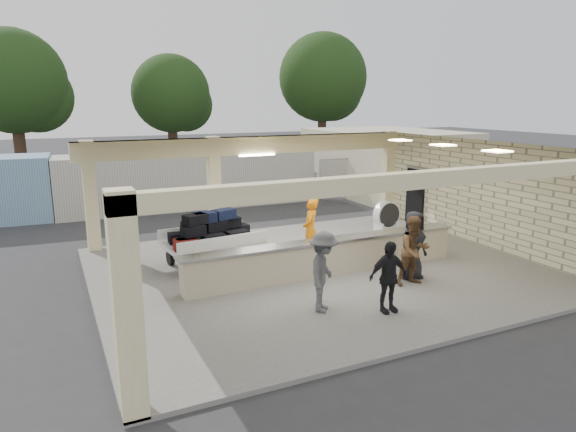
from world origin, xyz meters
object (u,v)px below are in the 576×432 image
drum_fan (387,215)px  passenger_b (388,277)px  luggage_cart (210,235)px  passenger_c (323,272)px  passenger_a (414,251)px  car_dark (291,168)px  car_white_a (348,171)px  container_white (190,179)px  car_white_b (388,169)px  baggage_handler (310,230)px  passenger_d (413,245)px  baggage_counter (327,257)px

drum_fan → passenger_b: (-4.36, -6.04, 0.23)m
luggage_cart → passenger_c: bearing=-79.2°
passenger_a → car_dark: passenger_a is taller
passenger_b → car_white_a: 18.76m
car_white_a → passenger_c: bearing=145.9°
car_white_a → container_white: bearing=103.7°
container_white → car_dark: bearing=35.3°
passenger_c → car_white_a: bearing=6.8°
car_white_b → car_dark: size_ratio=1.09×
baggage_handler → car_white_b: (11.61, 12.09, -0.31)m
car_white_a → baggage_handler: bearing=143.5°
passenger_a → passenger_c: bearing=-167.7°
passenger_d → passenger_b: bearing=-155.8°
passenger_b → car_white_b: (11.78, 16.11, -0.18)m
passenger_a → passenger_d: passenger_d is taller
baggage_handler → drum_fan: bearing=151.2°
baggage_counter → passenger_c: (-1.31, -2.12, 0.43)m
baggage_counter → luggage_cart: size_ratio=2.89×
car_dark → passenger_c: bearing=-177.9°
passenger_d → container_white: 12.61m
baggage_handler → car_white_a: (8.97, 12.36, -0.30)m
baggage_handler → passenger_b: (-0.17, -4.02, -0.13)m
luggage_cart → baggage_handler: size_ratio=1.49×
drum_fan → car_white_a: 11.39m
drum_fan → container_white: 9.36m
drum_fan → passenger_c: size_ratio=0.60×
passenger_a → passenger_d: size_ratio=0.99×
baggage_counter → drum_fan: size_ratio=7.47×
drum_fan → passenger_d: 5.14m
luggage_cart → container_white: 9.07m
baggage_counter → passenger_d: bearing=-34.0°
car_dark → passenger_b: bearing=-173.8°
luggage_cart → drum_fan: luggage_cart is taller
luggage_cart → car_white_a: size_ratio=0.54×
passenger_a → car_white_b: (10.14, 14.96, -0.27)m
baggage_handler → passenger_d: (1.74, -2.49, -0.03)m
baggage_counter → passenger_b: 2.81m
drum_fan → car_white_b: size_ratio=0.24×
drum_fan → car_dark: 13.13m
passenger_a → passenger_b: bearing=-142.1°
passenger_d → car_dark: passenger_d is taller
baggage_counter → passenger_c: size_ratio=4.46×
passenger_a → car_white_a: passenger_a is taller
baggage_counter → passenger_b: passenger_b is taller
baggage_handler → container_white: 9.88m
car_dark → container_white: bearing=149.8°
passenger_c → car_dark: size_ratio=0.43×
passenger_a → car_dark: size_ratio=0.42×
luggage_cart → car_dark: size_ratio=0.66×
baggage_handler → passenger_c: (-1.44, -3.35, -0.03)m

